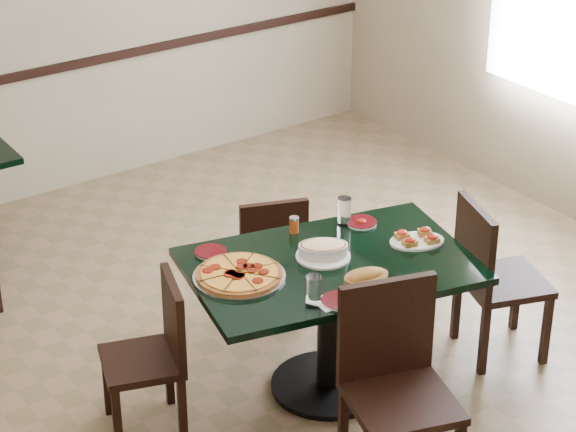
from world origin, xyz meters
TOP-DOWN VIEW (x-y plane):
  - floor at (0.00, 0.00)m, footprint 5.50×5.50m
  - room_shell at (1.02, 1.73)m, footprint 5.50×5.50m
  - main_table at (-0.03, -0.30)m, footprint 1.56×1.19m
  - chair_far at (0.08, 0.40)m, footprint 0.49×0.49m
  - chair_near at (-0.21, -1.01)m, footprint 0.57×0.57m
  - chair_right at (0.87, -0.53)m, footprint 0.54×0.54m
  - chair_left at (-0.90, -0.06)m, footprint 0.48×0.48m
  - pepperoni_pizza at (-0.48, -0.16)m, footprint 0.45×0.45m
  - lasagna_casserole at (-0.03, -0.24)m, footprint 0.30×0.28m
  - bread_basket at (-0.03, -0.58)m, footprint 0.25×0.18m
  - bruschetta_platter at (0.46, -0.39)m, footprint 0.34×0.29m
  - side_plate_near at (-0.22, -0.63)m, footprint 0.17×0.17m
  - side_plate_far_r at (0.36, -0.06)m, footprint 0.16×0.16m
  - side_plate_far_l at (-0.47, 0.12)m, footprint 0.16×0.16m
  - napkin_setting at (-0.26, -0.60)m, footprint 0.14×0.14m
  - water_glass_a at (0.27, -0.02)m, footprint 0.07×0.07m
  - water_glass_b at (-0.34, -0.58)m, footprint 0.07×0.07m
  - pepper_shaker at (0.01, 0.07)m, footprint 0.05×0.05m

SIDE VIEW (x-z plane):
  - floor at x=0.00m, z-range 0.00..0.00m
  - chair_left at x=-0.90m, z-range 0.04..0.85m
  - chair_far at x=0.08m, z-range 0.04..0.86m
  - chair_right at x=0.87m, z-range 0.05..0.96m
  - chair_near at x=-0.21m, z-range 0.06..1.04m
  - main_table at x=-0.03m, z-range 0.19..0.94m
  - napkin_setting at x=-0.26m, z-range 0.75..0.76m
  - side_plate_far_l at x=-0.47m, z-range 0.75..0.77m
  - side_plate_near at x=-0.22m, z-range 0.75..0.77m
  - side_plate_far_r at x=0.36m, z-range 0.74..0.77m
  - pepperoni_pizza at x=-0.48m, z-range 0.75..0.79m
  - bruschetta_platter at x=0.46m, z-range 0.75..0.80m
  - bread_basket at x=-0.03m, z-range 0.74..0.84m
  - pepper_shaker at x=0.01m, z-range 0.75..0.84m
  - lasagna_casserole at x=-0.03m, z-range 0.75..0.84m
  - water_glass_a at x=0.27m, z-range 0.75..0.91m
  - water_glass_b at x=-0.34m, z-range 0.75..0.91m
  - room_shell at x=1.02m, z-range -1.58..3.92m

